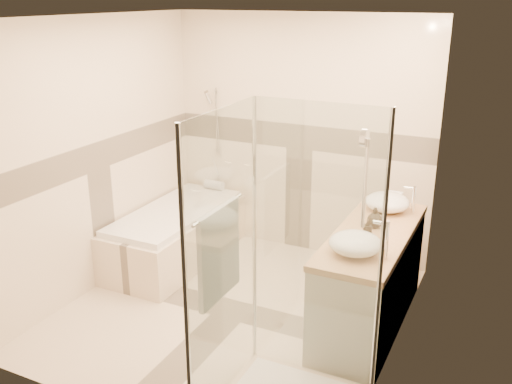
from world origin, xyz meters
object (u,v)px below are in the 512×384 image
at_px(shower_enclosure, 275,341).
at_px(amenity_bottle_b, 375,217).
at_px(bathtub, 176,232).
at_px(amenity_bottle_a, 367,228).
at_px(vessel_sink_near, 387,202).
at_px(vanity, 370,279).
at_px(vessel_sink_far, 355,243).

height_order(shower_enclosure, amenity_bottle_b, shower_enclosure).
bearing_deg(shower_enclosure, amenity_bottle_b, 78.79).
distance_m(bathtub, amenity_bottle_a, 2.27).
xyz_separation_m(shower_enclosure, vessel_sink_near, (0.27, 1.80, 0.42)).
relative_size(bathtub, shower_enclosure, 0.83).
bearing_deg(vessel_sink_near, vanity, -87.83).
height_order(vanity, shower_enclosure, shower_enclosure).
bearing_deg(amenity_bottle_b, vessel_sink_far, -90.00).
height_order(vessel_sink_near, amenity_bottle_b, amenity_bottle_b).
relative_size(shower_enclosure, amenity_bottle_a, 13.79).
distance_m(shower_enclosure, amenity_bottle_b, 1.47).
bearing_deg(shower_enclosure, vanity, 77.03).
relative_size(vessel_sink_near, amenity_bottle_b, 2.34).
relative_size(vanity, amenity_bottle_b, 9.74).
bearing_deg(amenity_bottle_a, shower_enclosure, -103.33).
distance_m(vanity, shower_enclosure, 1.31).
relative_size(bathtub, vessel_sink_far, 4.34).
distance_m(vessel_sink_near, vessel_sink_far, 0.98).
relative_size(vessel_sink_near, amenity_bottle_a, 2.64).
bearing_deg(vanity, shower_enclosure, -102.97).
distance_m(bathtub, vessel_sink_near, 2.23).
xyz_separation_m(bathtub, vessel_sink_near, (2.13, 0.18, 0.62)).
xyz_separation_m(vanity, amenity_bottle_a, (-0.02, -0.12, 0.50)).
height_order(bathtub, amenity_bottle_a, amenity_bottle_a).
relative_size(shower_enclosure, vessel_sink_near, 5.23).
distance_m(bathtub, vanity, 2.18).
height_order(vanity, amenity_bottle_a, amenity_bottle_a).
xyz_separation_m(shower_enclosure, amenity_bottle_a, (0.27, 1.15, 0.42)).
bearing_deg(shower_enclosure, bathtub, 138.90).
bearing_deg(amenity_bottle_b, amenity_bottle_a, -90.00).
xyz_separation_m(bathtub, vessel_sink_far, (2.13, -0.80, 0.62)).
xyz_separation_m(vessel_sink_far, amenity_bottle_b, (0.00, 0.55, 0.00)).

